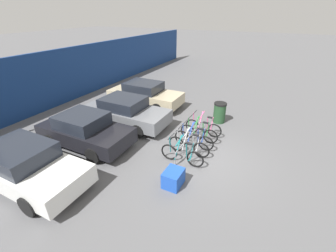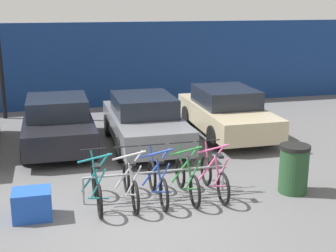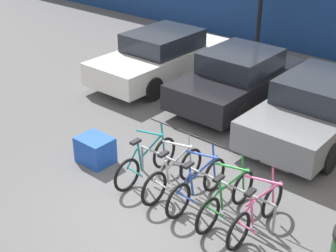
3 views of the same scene
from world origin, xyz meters
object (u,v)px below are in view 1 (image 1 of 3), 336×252
Objects in this scene: car_grey at (126,112)px; cargo_crate at (173,178)px; bike_rack at (190,137)px; bicycle_silver at (189,146)px; car_beige at (145,94)px; bicycle_pink at (203,127)px; car_white at (24,165)px; car_black at (85,130)px; bicycle_blue at (194,139)px; trash_bin at (220,113)px; bicycle_green at (199,133)px; bicycle_teal at (182,154)px.

car_grey is 4.97m from cargo_crate.
cargo_crate is (-2.42, -0.38, -0.20)m from bike_rack.
car_beige reaches higher than bicycle_silver.
car_grey reaches higher than bicycle_silver.
bike_rack is 1.74× the size of bicycle_pink.
bicycle_pink is 3.85m from car_grey.
bike_rack is at bearing -97.92° from car_grey.
car_white is 2.63m from car_black.
bicycle_blue is at bearing 177.83° from bicycle_pink.
trash_bin is (1.65, -0.30, 0.14)m from bicycle_pink.
bicycle_green is at bearing 177.83° from bicycle_pink.
cargo_crate is (-2.43, -0.23, -0.10)m from bicycle_blue.
cargo_crate is at bearing -65.06° from car_white.
bicycle_silver is at bearing 177.83° from bicycle_pink.
bicycle_green is 3.78m from car_grey.
bicycle_silver reaches higher than bike_rack.
bicycle_teal reaches higher than trash_bin.
trash_bin is 5.29m from cargo_crate.
car_black reaches higher than bike_rack.
car_black is (2.63, -0.03, -0.00)m from car_white.
bicycle_silver is 0.39× the size of car_beige.
bicycle_pink is (2.43, 0.00, 0.00)m from bicycle_teal.
car_beige is (4.33, 4.27, 0.31)m from bicycle_teal.
bicycle_teal is 1.84m from bicycle_green.
car_grey is 0.98× the size of car_beige.
car_black is at bearing -0.59° from car_white.
car_beige is at bearing 39.11° from cargo_crate.
bicycle_pink is 0.40× the size of car_grey.
car_white is 1.04× the size of car_grey.
bike_rack is 1.23m from bicycle_pink.
car_beige is (3.66, 4.27, 0.31)m from bicycle_silver.
car_grey is at bearing 73.75° from bicycle_silver.
bicycle_teal is 4.16m from car_black.
car_white reaches higher than bicycle_green.
bicycle_silver is at bearing -164.68° from bike_rack.
car_black is at bearing 171.70° from car_grey.
car_grey is at bearing 67.62° from bicycle_teal.
trash_bin is at bearing -8.85° from bike_rack.
bicycle_blue is 1.00× the size of bicycle_green.
car_grey is at bearing 120.12° from trash_bin.
car_grey reaches higher than trash_bin.
car_beige reaches higher than bike_rack.
bike_rack is at bearing 14.60° from bicycle_silver.
bicycle_pink reaches higher than trash_bin.
bike_rack is 1.74× the size of bicycle_silver.
bicycle_green is 0.59m from bicycle_pink.
car_beige is (7.57, 0.14, -0.00)m from car_white.
bicycle_green is (0.62, 0.00, 0.00)m from bicycle_blue.
trash_bin is at bearing -43.24° from car_black.
bike_rack is 0.68× the size of car_beige.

